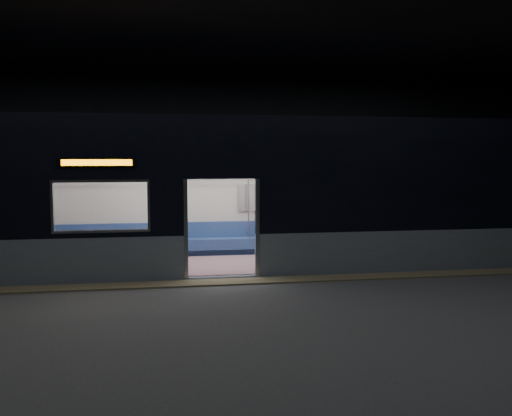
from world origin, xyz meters
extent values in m
cube|color=#47494C|center=(0.00, 0.00, -0.01)|extent=(24.00, 14.00, 0.01)
cube|color=black|center=(0.00, 0.00, 4.98)|extent=(24.00, 14.00, 0.04)
cube|color=black|center=(0.00, 6.98, 2.50)|extent=(24.00, 0.04, 5.00)
cube|color=black|center=(0.00, -6.98, 2.50)|extent=(24.00, 0.04, 5.00)
cube|color=#8C7F59|center=(0.00, 0.55, 0.01)|extent=(22.80, 0.50, 0.03)
cube|color=#8898A2|center=(4.85, 1.06, 0.45)|extent=(8.30, 0.12, 0.90)
cube|color=black|center=(4.85, 1.06, 2.05)|extent=(8.30, 0.12, 2.30)
cube|color=black|center=(0.00, 1.06, 2.62)|extent=(1.40, 0.12, 1.15)
cube|color=#B7BABC|center=(-0.74, 1.06, 1.02)|extent=(0.08, 0.14, 2.05)
cube|color=#B7BABC|center=(0.74, 1.06, 1.02)|extent=(0.08, 0.14, 2.05)
cube|color=black|center=(-2.45, 0.98, 2.39)|extent=(1.50, 0.04, 0.18)
cube|color=orange|center=(-2.45, 0.97, 2.39)|extent=(1.34, 0.03, 0.12)
cube|color=beige|center=(0.00, 3.94, 1.60)|extent=(18.00, 0.12, 3.20)
cube|color=black|center=(0.00, 2.50, 3.28)|extent=(18.00, 3.00, 0.15)
cube|color=gray|center=(0.00, 2.50, 0.02)|extent=(17.76, 2.76, 0.04)
cube|color=beige|center=(0.00, 2.50, 2.35)|extent=(17.76, 2.76, 0.10)
cube|color=navy|center=(0.00, 3.62, 0.24)|extent=(11.00, 0.48, 0.41)
cube|color=navy|center=(0.00, 3.81, 0.65)|extent=(11.00, 0.10, 0.40)
cube|color=gray|center=(-3.30, 1.41, 0.24)|extent=(4.40, 0.48, 0.41)
cube|color=gray|center=(3.30, 1.41, 0.24)|extent=(4.40, 0.48, 0.41)
cylinder|color=silver|center=(-0.95, 1.37, 1.17)|extent=(0.04, 0.04, 2.26)
cylinder|color=silver|center=(-0.95, 3.63, 1.17)|extent=(0.04, 0.04, 2.26)
cylinder|color=silver|center=(0.95, 1.37, 1.17)|extent=(0.04, 0.04, 2.26)
cylinder|color=silver|center=(0.95, 3.63, 1.17)|extent=(0.04, 0.04, 2.26)
cylinder|color=silver|center=(0.00, 3.58, 1.95)|extent=(11.00, 0.03, 0.03)
cube|color=black|center=(1.36, 3.41, 0.52)|extent=(0.16, 0.44, 0.15)
cube|color=black|center=(1.56, 3.41, 0.52)|extent=(0.16, 0.44, 0.15)
cylinder|color=black|center=(1.36, 3.21, 0.26)|extent=(0.10, 0.10, 0.43)
cylinder|color=black|center=(1.56, 3.21, 0.26)|extent=(0.10, 0.10, 0.43)
cube|color=#D75A99|center=(1.46, 3.59, 0.54)|extent=(0.37, 0.21, 0.19)
cylinder|color=#D75A99|center=(1.46, 3.62, 0.87)|extent=(0.41, 0.41, 0.49)
sphere|color=tan|center=(1.46, 3.60, 1.22)|extent=(0.20, 0.20, 0.20)
sphere|color=black|center=(1.46, 3.64, 1.25)|extent=(0.21, 0.21, 0.21)
cube|color=black|center=(1.50, 3.34, 0.66)|extent=(0.30, 0.28, 0.12)
cube|color=white|center=(1.23, 3.85, 1.46)|extent=(0.94, 0.03, 0.61)
camera|label=1|loc=(-1.13, -10.00, 2.46)|focal=38.00mm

